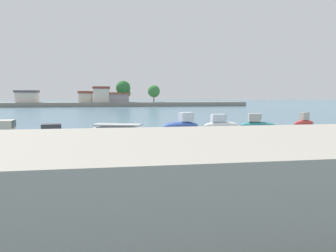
# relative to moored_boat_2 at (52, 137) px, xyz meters

# --- Properties ---
(ground_plane) EXTENTS (400.00, 400.00, 0.00)m
(ground_plane) POSITION_rel_moored_boat_2_xyz_m (1.31, -8.42, -0.52)
(ground_plane) COLOR slate
(moored_boat_2) EXTENTS (4.83, 2.45, 1.55)m
(moored_boat_2) POSITION_rel_moored_boat_2_xyz_m (0.00, 0.00, 0.00)
(moored_boat_2) COLOR yellow
(moored_boat_2) RESTS_ON ground
(moored_boat_3) EXTENTS (5.61, 3.13, 1.19)m
(moored_boat_3) POSITION_rel_moored_boat_2_xyz_m (5.02, 2.84, 0.05)
(moored_boat_3) COLOR white
(moored_boat_3) RESTS_ON ground
(moored_boat_4) EXTENTS (4.55, 2.77, 1.95)m
(moored_boat_4) POSITION_rel_moored_boat_2_xyz_m (11.58, 6.39, 0.14)
(moored_boat_4) COLOR #3856A8
(moored_boat_4) RESTS_ON ground
(moored_boat_5) EXTENTS (3.99, 1.29, 1.71)m
(moored_boat_5) POSITION_rel_moored_boat_2_xyz_m (16.01, 6.70, 0.10)
(moored_boat_5) COLOR white
(moored_boat_5) RESTS_ON ground
(moored_boat_6) EXTENTS (4.04, 2.41, 1.70)m
(moored_boat_6) POSITION_rel_moored_boat_2_xyz_m (20.40, 7.19, 0.05)
(moored_boat_6) COLOR teal
(moored_boat_6) RESTS_ON ground
(moored_boat_7) EXTENTS (3.43, 2.03, 1.74)m
(moored_boat_7) POSITION_rel_moored_boat_2_xyz_m (26.72, 7.99, 0.05)
(moored_boat_7) COLOR #C63833
(moored_boat_7) RESTS_ON ground
(mooring_buoy_0) EXTENTS (0.44, 0.44, 0.44)m
(mooring_buoy_0) POSITION_rel_moored_boat_2_xyz_m (6.88, -2.55, -0.31)
(mooring_buoy_0) COLOR red
(mooring_buoy_0) RESTS_ON ground
(mooring_buoy_2) EXTENTS (0.29, 0.29, 0.29)m
(mooring_buoy_2) POSITION_rel_moored_boat_2_xyz_m (23.04, 5.75, -0.38)
(mooring_buoy_2) COLOR red
(mooring_buoy_2) RESTS_ON ground
(mooring_buoy_4) EXTENTS (0.28, 0.28, 0.28)m
(mooring_buoy_4) POSITION_rel_moored_boat_2_xyz_m (15.77, -6.39, -0.38)
(mooring_buoy_4) COLOR orange
(mooring_buoy_4) RESTS_ON ground
(distant_shoreline) EXTENTS (91.28, 10.19, 8.47)m
(distant_shoreline) POSITION_rel_moored_boat_2_xyz_m (0.46, 75.70, 1.25)
(distant_shoreline) COLOR gray
(distant_shoreline) RESTS_ON ground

